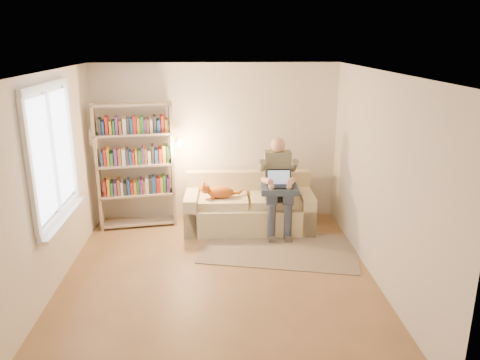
{
  "coord_description": "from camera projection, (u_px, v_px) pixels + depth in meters",
  "views": [
    {
      "loc": [
        -0.0,
        -5.36,
        2.98
      ],
      "look_at": [
        0.33,
        1.0,
        1.03
      ],
      "focal_mm": 35.0,
      "sensor_mm": 36.0,
      "label": 1
    }
  ],
  "objects": [
    {
      "name": "floor",
      "position": [
        218.0,
        280.0,
        5.99
      ],
      "size": [
        4.5,
        4.5,
        0.0
      ],
      "primitive_type": "plane",
      "color": "brown",
      "rests_on": "ground"
    },
    {
      "name": "window",
      "position": [
        57.0,
        175.0,
        5.69
      ],
      "size": [
        0.12,
        1.52,
        1.69
      ],
      "color": "white",
      "rests_on": "wall_left"
    },
    {
      "name": "wall_back",
      "position": [
        216.0,
        143.0,
        7.76
      ],
      "size": [
        4.0,
        0.02,
        2.6
      ],
      "primitive_type": "cube",
      "color": "silver",
      "rests_on": "floor"
    },
    {
      "name": "bookshelf",
      "position": [
        135.0,
        159.0,
        7.42
      ],
      "size": [
        1.38,
        0.49,
        2.03
      ],
      "rotation": [
        0.0,
        0.0,
        0.16
      ],
      "color": "tan",
      "rests_on": "floor"
    },
    {
      "name": "ceiling",
      "position": [
        215.0,
        73.0,
        5.23
      ],
      "size": [
        4.0,
        4.5,
        0.02
      ],
      "primitive_type": "cube",
      "color": "white",
      "rests_on": "wall_back"
    },
    {
      "name": "rug",
      "position": [
        279.0,
        248.0,
        6.87
      ],
      "size": [
        2.45,
        1.76,
        0.01
      ],
      "primitive_type": "cube",
      "rotation": [
        0.0,
        0.0,
        -0.21
      ],
      "color": "gray",
      "rests_on": "floor"
    },
    {
      "name": "laptop",
      "position": [
        280.0,
        182.0,
        7.17
      ],
      "size": [
        0.38,
        0.33,
        0.31
      ],
      "rotation": [
        0.0,
        0.0,
        -0.02
      ],
      "color": "black",
      "rests_on": "blanket"
    },
    {
      "name": "person",
      "position": [
        278.0,
        180.0,
        7.3
      ],
      "size": [
        0.43,
        0.68,
        1.49
      ],
      "rotation": [
        0.0,
        0.0,
        -0.02
      ],
      "color": "slate",
      "rests_on": "sofa"
    },
    {
      "name": "wall_right",
      "position": [
        381.0,
        181.0,
        5.71
      ],
      "size": [
        0.02,
        4.5,
        2.6
      ],
      "primitive_type": "cube",
      "color": "silver",
      "rests_on": "floor"
    },
    {
      "name": "blanket",
      "position": [
        280.0,
        189.0,
        7.19
      ],
      "size": [
        0.58,
        0.48,
        0.09
      ],
      "primitive_type": "cube",
      "rotation": [
        0.0,
        0.0,
        -0.02
      ],
      "color": "#2B3C4C",
      "rests_on": "person"
    },
    {
      "name": "wall_left",
      "position": [
        47.0,
        186.0,
        5.51
      ],
      "size": [
        0.02,
        4.5,
        2.6
      ],
      "primitive_type": "cube",
      "color": "silver",
      "rests_on": "floor"
    },
    {
      "name": "sofa",
      "position": [
        249.0,
        209.0,
        7.59
      ],
      "size": [
        2.06,
        0.97,
        0.86
      ],
      "rotation": [
        0.0,
        0.0,
        -0.02
      ],
      "color": "beige",
      "rests_on": "floor"
    },
    {
      "name": "wall_front",
      "position": [
        218.0,
        274.0,
        3.46
      ],
      "size": [
        4.0,
        0.02,
        2.6
      ],
      "primitive_type": "cube",
      "color": "silver",
      "rests_on": "floor"
    },
    {
      "name": "cat",
      "position": [
        218.0,
        192.0,
        7.36
      ],
      "size": [
        0.64,
        0.23,
        0.23
      ],
      "rotation": [
        0.0,
        0.0,
        -0.02
      ],
      "color": "orange",
      "rests_on": "sofa"
    }
  ]
}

